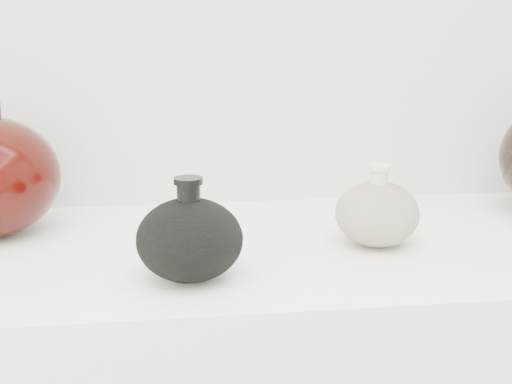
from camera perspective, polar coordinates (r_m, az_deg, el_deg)
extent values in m
cube|color=silver|center=(1.06, 1.21, -4.93)|extent=(1.20, 0.50, 0.03)
ellipsoid|color=black|center=(0.91, -5.33, -3.81)|extent=(0.15, 0.15, 0.11)
cylinder|color=black|center=(0.89, -5.42, -0.08)|extent=(0.03, 0.03, 0.03)
cylinder|color=black|center=(0.89, -5.44, 0.91)|extent=(0.04, 0.04, 0.01)
ellipsoid|color=beige|center=(1.05, 9.67, -1.72)|extent=(0.16, 0.16, 0.10)
cylinder|color=beige|center=(1.04, 9.79, 1.19)|extent=(0.03, 0.03, 0.03)
cylinder|color=beige|center=(1.04, 9.82, 1.97)|extent=(0.04, 0.04, 0.01)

